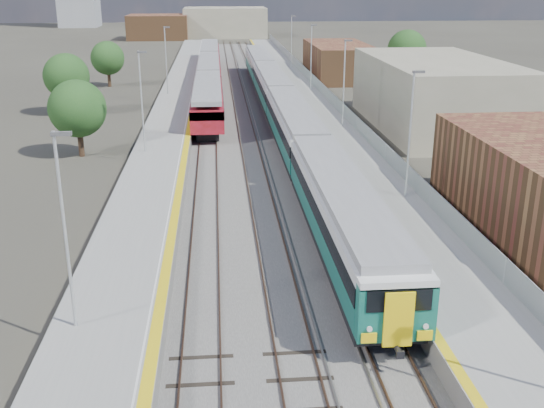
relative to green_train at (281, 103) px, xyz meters
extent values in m
plane|color=#47443A|center=(-1.50, 3.65, -2.27)|extent=(320.00, 320.00, 0.00)
cube|color=#565451|center=(-3.75, 6.15, -2.24)|extent=(10.50, 155.00, 0.06)
cube|color=#4C3323|center=(-0.72, 8.65, -2.16)|extent=(0.07, 160.00, 0.14)
cube|color=#4C3323|center=(0.72, 8.65, -2.16)|extent=(0.07, 160.00, 0.14)
cube|color=#4C3323|center=(-4.22, 8.65, -2.16)|extent=(0.07, 160.00, 0.14)
cube|color=#4C3323|center=(-2.78, 8.65, -2.16)|extent=(0.07, 160.00, 0.14)
cube|color=#4C3323|center=(-7.72, 8.65, -2.16)|extent=(0.07, 160.00, 0.14)
cube|color=#4C3323|center=(-6.28, 8.65, -2.16)|extent=(0.07, 160.00, 0.14)
cube|color=gray|center=(-1.05, 8.65, -2.17)|extent=(0.08, 160.00, 0.10)
cube|color=gray|center=(-2.45, 8.65, -2.17)|extent=(0.08, 160.00, 0.10)
cube|color=slate|center=(3.75, 6.15, -1.77)|extent=(4.70, 155.00, 1.00)
cube|color=gray|center=(3.75, 6.15, -1.27)|extent=(4.70, 155.00, 0.03)
cube|color=gold|center=(1.65, 6.15, -1.25)|extent=(0.40, 155.00, 0.01)
cube|color=gray|center=(5.95, 6.15, -0.67)|extent=(0.06, 155.00, 1.20)
cylinder|color=#9EA0A3|center=(5.10, -24.35, 2.50)|extent=(0.12, 0.12, 7.50)
cube|color=#4C4C4F|center=(5.35, -24.35, 6.15)|extent=(0.70, 0.18, 0.14)
cylinder|color=#9EA0A3|center=(5.10, -4.35, 2.50)|extent=(0.12, 0.12, 7.50)
cube|color=#4C4C4F|center=(5.35, -4.35, 6.15)|extent=(0.70, 0.18, 0.14)
cylinder|color=#9EA0A3|center=(5.10, 15.65, 2.50)|extent=(0.12, 0.12, 7.50)
cube|color=#4C4C4F|center=(5.35, 15.65, 6.15)|extent=(0.70, 0.18, 0.14)
cylinder|color=#9EA0A3|center=(5.10, 35.65, 2.50)|extent=(0.12, 0.12, 7.50)
cube|color=#4C4C4F|center=(5.35, 35.65, 6.15)|extent=(0.70, 0.18, 0.14)
cube|color=slate|center=(-10.55, 6.15, -1.77)|extent=(4.30, 155.00, 1.00)
cube|color=gray|center=(-10.55, 6.15, -1.27)|extent=(4.30, 155.00, 0.03)
cube|color=gold|center=(-8.65, 6.15, -1.25)|extent=(0.45, 155.00, 0.01)
cube|color=silver|center=(-9.00, 6.15, -1.24)|extent=(0.08, 155.00, 0.01)
cylinder|color=#9EA0A3|center=(-11.70, -38.35, 2.50)|extent=(0.12, 0.12, 7.50)
cube|color=#4C4C4F|center=(-11.45, -38.35, 6.15)|extent=(0.70, 0.18, 0.14)
cylinder|color=#9EA0A3|center=(-11.70, -12.35, 2.50)|extent=(0.12, 0.12, 7.50)
cube|color=#4C4C4F|center=(-11.45, -12.35, 6.15)|extent=(0.70, 0.18, 0.14)
cylinder|color=#9EA0A3|center=(-11.70, 13.65, 2.50)|extent=(0.12, 0.12, 7.50)
cube|color=#4C4C4F|center=(-11.45, 13.65, 6.15)|extent=(0.70, 0.18, 0.14)
cube|color=gray|center=(14.50, -1.35, 0.93)|extent=(11.00, 22.00, 6.40)
cube|color=brown|center=(11.50, 31.65, 0.13)|extent=(8.00, 18.00, 4.80)
cube|color=gray|center=(-3.50, 103.65, 1.23)|extent=(20.00, 14.00, 7.00)
cube|color=brown|center=(-19.50, 98.65, 0.53)|extent=(14.00, 12.00, 5.60)
cube|color=black|center=(0.00, -30.27, -1.38)|extent=(2.77, 19.83, 0.47)
cube|color=#105452|center=(0.00, -30.27, -0.56)|extent=(2.87, 19.83, 1.16)
cube|color=black|center=(0.00, -30.27, 0.35)|extent=(2.93, 19.83, 0.79)
cube|color=silver|center=(0.00, -30.27, 0.98)|extent=(2.87, 19.83, 0.49)
cube|color=gray|center=(0.00, -30.27, 1.41)|extent=(2.54, 19.83, 0.41)
cube|color=black|center=(0.00, -9.94, -1.38)|extent=(2.77, 19.83, 0.47)
cube|color=#105452|center=(0.00, -9.94, -0.56)|extent=(2.87, 19.83, 1.16)
cube|color=black|center=(0.00, -9.94, 0.35)|extent=(2.93, 19.83, 0.79)
cube|color=silver|center=(0.00, -9.94, 0.98)|extent=(2.87, 19.83, 0.49)
cube|color=gray|center=(0.00, -9.94, 1.41)|extent=(2.54, 19.83, 0.41)
cube|color=black|center=(0.00, 10.38, -1.38)|extent=(2.77, 19.83, 0.47)
cube|color=#105452|center=(0.00, 10.38, -0.56)|extent=(2.87, 19.83, 1.16)
cube|color=black|center=(0.00, 10.38, 0.35)|extent=(2.93, 19.83, 0.79)
cube|color=silver|center=(0.00, 10.38, 0.98)|extent=(2.87, 19.83, 0.49)
cube|color=gray|center=(0.00, 10.38, 1.41)|extent=(2.54, 19.83, 0.41)
cube|color=black|center=(0.00, 30.71, -1.38)|extent=(2.77, 19.83, 0.47)
cube|color=#105452|center=(0.00, 30.71, -0.56)|extent=(2.87, 19.83, 1.16)
cube|color=black|center=(0.00, 30.71, 0.35)|extent=(2.93, 19.83, 0.79)
cube|color=silver|center=(0.00, 30.71, 0.98)|extent=(2.87, 19.83, 0.49)
cube|color=gray|center=(0.00, 30.71, 1.41)|extent=(2.54, 19.83, 0.41)
cube|color=#105452|center=(0.00, -40.43, -0.08)|extent=(2.85, 0.61, 2.14)
cube|color=black|center=(0.00, -40.75, 0.53)|extent=(2.34, 0.06, 0.81)
cube|color=yellow|center=(0.00, -40.81, -0.19)|extent=(1.07, 0.10, 2.14)
cube|color=black|center=(-7.00, 2.26, -1.79)|extent=(1.95, 16.62, 0.68)
cube|color=maroon|center=(-7.00, 2.26, -0.16)|extent=(2.88, 19.55, 2.06)
cube|color=black|center=(-7.00, 2.26, 0.35)|extent=(2.94, 19.55, 0.72)
cube|color=gray|center=(-7.00, 2.26, 1.38)|extent=(2.57, 19.55, 0.41)
cube|color=black|center=(-7.00, 22.31, -1.79)|extent=(1.95, 16.62, 0.68)
cube|color=maroon|center=(-7.00, 22.31, -0.16)|extent=(2.88, 19.55, 2.06)
cube|color=black|center=(-7.00, 22.31, 0.35)|extent=(2.94, 19.55, 0.72)
cube|color=gray|center=(-7.00, 22.31, 1.38)|extent=(2.57, 19.55, 0.41)
cube|color=black|center=(-7.00, 42.35, -1.79)|extent=(1.95, 16.62, 0.68)
cube|color=maroon|center=(-7.00, 42.35, -0.16)|extent=(2.88, 19.55, 2.06)
cube|color=black|center=(-7.00, 42.35, 0.35)|extent=(2.94, 19.55, 0.72)
cube|color=gray|center=(-7.00, 42.35, 1.38)|extent=(2.57, 19.55, 0.41)
cylinder|color=#382619|center=(-17.04, -9.52, -1.20)|extent=(0.44, 0.44, 2.14)
sphere|color=#1B481B|center=(-17.04, -9.52, 1.59)|extent=(4.51, 4.51, 4.51)
cylinder|color=#382619|center=(-21.52, 7.68, -1.16)|extent=(0.44, 0.44, 2.21)
sphere|color=#1B481B|center=(-21.52, 7.68, 1.73)|extent=(4.67, 4.67, 4.67)
cylinder|color=#382619|center=(-20.23, 26.27, -1.24)|extent=(0.44, 0.44, 2.06)
sphere|color=#1B481B|center=(-20.23, 26.27, 1.46)|extent=(4.36, 4.36, 4.36)
cylinder|color=#382619|center=(19.79, 26.32, -1.03)|extent=(0.44, 0.44, 2.48)
sphere|color=#1B481B|center=(19.79, 26.32, 2.21)|extent=(5.24, 5.24, 5.24)
camera|label=1|loc=(-6.15, -60.04, 11.07)|focal=42.00mm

